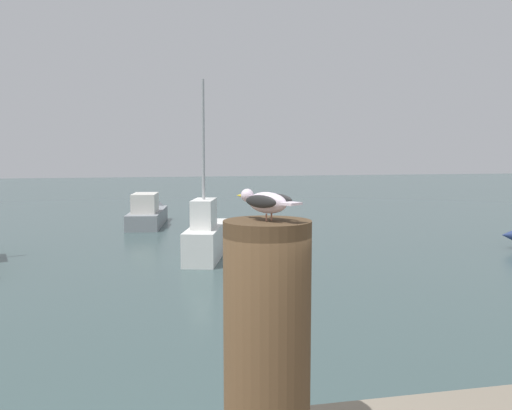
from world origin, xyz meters
The scene contains 4 objects.
mooring_post centered at (1.05, -0.29, 2.04)m, with size 0.42×0.42×1.08m, color #4C3823.
seagull centered at (1.05, -0.29, 2.66)m, with size 0.26×0.35×0.14m.
boat_white centered at (2.38, 12.24, 0.58)m, with size 1.79×3.90×4.75m.
boat_grey centered at (0.96, 19.53, 0.42)m, with size 1.82×4.90×1.51m.
Camera 1 is at (0.44, -2.80, 2.90)m, focal length 38.71 mm.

